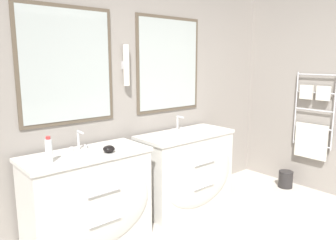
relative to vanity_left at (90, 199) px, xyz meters
name	(u,v)px	position (x,y,z in m)	size (l,w,h in m)	color
wall_back	(130,95)	(0.71, 0.36, 0.87)	(5.89, 0.14, 2.60)	gray
wall_right	(324,92)	(2.89, -0.75, 0.85)	(0.13, 3.96, 2.60)	gray
vanity_left	(90,199)	(0.00, 0.00, 0.00)	(1.14, 0.57, 0.87)	silver
vanity_right	(187,169)	(1.24, 0.00, 0.00)	(1.14, 0.57, 0.87)	silver
faucet_left	(79,140)	(0.00, 0.16, 0.51)	(0.17, 0.11, 0.18)	silver
faucet_right	(178,124)	(1.24, 0.16, 0.51)	(0.17, 0.11, 0.18)	silver
toiletry_bottle	(49,150)	(-0.36, -0.05, 0.53)	(0.06, 0.06, 0.22)	silver
amenity_bowl	(109,149)	(0.16, -0.10, 0.46)	(0.11, 0.11, 0.06)	black
waste_bin	(286,179)	(2.64, -0.46, -0.33)	(0.19, 0.19, 0.22)	#282626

